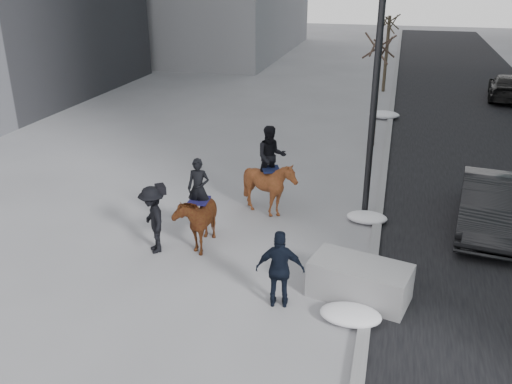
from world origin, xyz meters
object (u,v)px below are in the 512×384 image
(mounted_right, at_px, (270,180))
(mounted_left, at_px, (198,214))
(planter, at_px, (360,281))
(car_near, at_px, (489,205))

(mounted_right, bearing_deg, mounted_left, -120.82)
(mounted_left, xyz_separation_m, mounted_right, (1.36, 2.28, 0.20))
(planter, height_order, mounted_right, mounted_right)
(mounted_right, bearing_deg, planter, -52.28)
(mounted_left, height_order, mounted_right, mounted_right)
(car_near, bearing_deg, mounted_left, -151.83)
(planter, distance_m, mounted_left, 4.52)
(mounted_left, bearing_deg, car_near, 20.91)
(mounted_left, distance_m, mounted_right, 2.66)
(planter, distance_m, car_near, 5.31)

